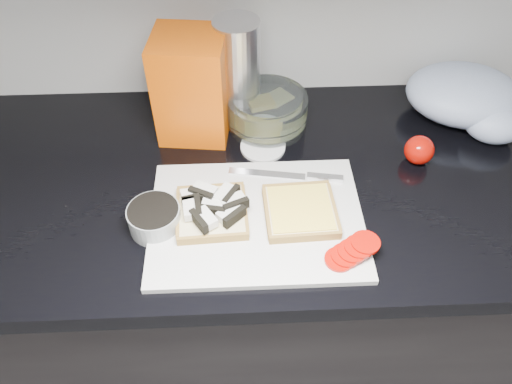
{
  "coord_description": "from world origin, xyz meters",
  "views": [
    {
      "loc": [
        -0.17,
        0.47,
        1.63
      ],
      "look_at": [
        -0.14,
        1.1,
        0.95
      ],
      "focal_mm": 35.0,
      "sensor_mm": 36.0,
      "label": 1
    }
  ],
  "objects_px": {
    "glass_bowl": "(267,111)",
    "bread_bag": "(192,87)",
    "cutting_board": "(257,219)",
    "steel_canister": "(238,72)"
  },
  "relations": [
    {
      "from": "cutting_board",
      "to": "glass_bowl",
      "type": "xyz_separation_m",
      "value": [
        0.04,
        0.29,
        0.03
      ]
    },
    {
      "from": "bread_bag",
      "to": "steel_canister",
      "type": "height_order",
      "value": "steel_canister"
    },
    {
      "from": "glass_bowl",
      "to": "bread_bag",
      "type": "relative_size",
      "value": 0.78
    },
    {
      "from": "cutting_board",
      "to": "steel_canister",
      "type": "relative_size",
      "value": 1.7
    },
    {
      "from": "cutting_board",
      "to": "steel_canister",
      "type": "distance_m",
      "value": 0.35
    },
    {
      "from": "bread_bag",
      "to": "cutting_board",
      "type": "bearing_deg",
      "value": -59.45
    },
    {
      "from": "glass_bowl",
      "to": "steel_canister",
      "type": "relative_size",
      "value": 0.76
    },
    {
      "from": "cutting_board",
      "to": "bread_bag",
      "type": "xyz_separation_m",
      "value": [
        -0.12,
        0.28,
        0.11
      ]
    },
    {
      "from": "glass_bowl",
      "to": "steel_canister",
      "type": "bearing_deg",
      "value": 149.84
    },
    {
      "from": "bread_bag",
      "to": "glass_bowl",
      "type": "bearing_deg",
      "value": 10.31
    }
  ]
}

